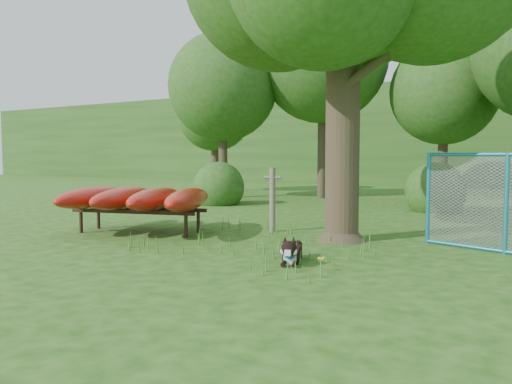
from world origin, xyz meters
The scene contains 13 objects.
ground centered at (0.00, 0.00, 0.00)m, with size 80.00×80.00×0.00m, color #1E490E.
wooden_post centered at (-0.31, 2.80, 0.76)m, with size 0.39×0.18×1.43m.
kayak_rack centered at (-2.74, 1.17, 0.76)m, with size 3.91×3.50×1.00m.
husky_dog centered at (1.52, 0.05, 0.16)m, with size 0.51×1.02×0.46m.
fence_section centered at (4.36, 2.50, 0.87)m, with size 2.84×1.05×2.91m.
wildflower_clump centered at (2.15, -0.29, 0.18)m, with size 0.10×0.09×0.22m.
bg_tree_a centered at (-6.50, 10.00, 4.48)m, with size 4.40×4.40×6.70m.
bg_tree_b centered at (-3.00, 12.00, 5.61)m, with size 5.20×5.20×8.22m.
bg_tree_c centered at (1.50, 13.00, 4.11)m, with size 4.00×4.00×6.12m.
bg_tree_f centered at (-9.00, 13.00, 3.73)m, with size 3.60×3.60×5.55m.
shrub_left centered at (-5.00, 7.50, 0.00)m, with size 1.80×1.80×1.80m, color #244D19.
shrub_mid centered at (2.00, 9.00, 0.00)m, with size 1.80×1.80×1.80m, color #244D19.
wooded_hillside centered at (0.00, 28.00, 3.00)m, with size 80.00×12.00×6.00m, color #244D19.
Camera 1 is at (4.94, -6.91, 1.66)m, focal length 35.00 mm.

